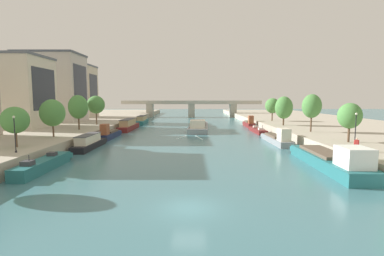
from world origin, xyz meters
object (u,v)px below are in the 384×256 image
at_px(moored_boat_right_end, 332,160).
at_px(tree_left_distant, 97,105).
at_px(tree_right_by_lamp, 274,106).
at_px(lamppost_left_bank, 16,132).
at_px(moored_boat_left_midway, 91,142).
at_px(moored_boat_left_gap_after, 45,164).
at_px(tree_left_nearest, 17,120).
at_px(tree_right_distant, 351,116).
at_px(tree_left_second, 79,107).
at_px(person_on_quay, 358,144).
at_px(moored_boat_left_second, 111,134).
at_px(lamppost_right_bank, 357,130).
at_px(bridge_far, 193,107).
at_px(moored_boat_right_near, 258,130).
at_px(moored_boat_right_far, 278,139).
at_px(tree_right_nearest, 285,108).
at_px(tree_left_by_lamp, 54,113).
at_px(tree_right_end_of_row, 313,106).
at_px(moored_boat_left_end, 130,125).
at_px(moored_boat_left_far, 143,120).
at_px(moored_boat_right_second, 250,123).

height_order(moored_boat_right_end, tree_left_distant, tree_left_distant).
relative_size(tree_right_by_lamp, lamppost_left_bank, 1.49).
bearing_deg(moored_boat_left_midway, moored_boat_left_gap_after, -90.05).
height_order(moored_boat_left_gap_after, tree_left_nearest, tree_left_nearest).
xyz_separation_m(moored_boat_left_midway, tree_right_distant, (38.82, -5.52, 4.63)).
relative_size(tree_left_second, person_on_quay, 4.22).
height_order(moored_boat_left_second, tree_left_nearest, tree_left_nearest).
distance_m(lamppost_right_bank, bridge_far, 91.65).
bearing_deg(tree_left_distant, tree_right_by_lamp, 14.42).
distance_m(moored_boat_right_end, person_on_quay, 3.65).
xyz_separation_m(moored_boat_right_end, tree_right_distant, (6.26, 7.68, 4.59)).
xyz_separation_m(moored_boat_left_second, tree_left_nearest, (-5.70, -21.01, 4.38)).
bearing_deg(moored_boat_right_near, moored_boat_right_far, -91.16).
height_order(moored_boat_left_midway, tree_right_nearest, tree_right_nearest).
bearing_deg(tree_left_second, person_on_quay, -29.53).
xyz_separation_m(moored_boat_left_gap_after, tree_left_distant, (-5.97, 35.34, 5.94)).
height_order(tree_left_by_lamp, tree_right_distant, tree_left_by_lamp).
height_order(tree_right_distant, lamppost_right_bank, tree_right_distant).
bearing_deg(bridge_far, lamppost_right_bank, -77.79).
relative_size(tree_right_end_of_row, tree_right_by_lamp, 1.11).
relative_size(moored_boat_left_midway, tree_right_end_of_row, 1.67).
height_order(moored_boat_left_midway, tree_left_by_lamp, tree_left_by_lamp).
distance_m(tree_left_by_lamp, person_on_quay, 43.61).
xyz_separation_m(moored_boat_right_far, tree_left_distant, (-37.88, 16.36, 5.71)).
height_order(moored_boat_left_second, moored_boat_right_near, moored_boat_left_second).
bearing_deg(lamppost_left_bank, tree_right_by_lamp, 47.36).
bearing_deg(moored_boat_left_midway, moored_boat_right_end, -22.08).
distance_m(moored_boat_left_gap_after, moored_boat_right_near, 48.07).
bearing_deg(tree_left_distant, tree_left_by_lamp, -89.56).
relative_size(moored_boat_right_near, tree_right_nearest, 1.80).
height_order(moored_boat_right_near, person_on_quay, person_on_quay).
bearing_deg(moored_boat_left_gap_after, tree_right_by_lamp, 50.31).
bearing_deg(tree_left_second, moored_boat_left_midway, -61.24).
bearing_deg(moored_boat_right_far, moored_boat_left_end, 144.93).
distance_m(tree_right_by_lamp, person_on_quay, 45.85).
bearing_deg(moored_boat_left_far, moored_boat_right_far, -51.81).
bearing_deg(moored_boat_left_far, lamppost_left_bank, -94.20).
xyz_separation_m(moored_boat_right_near, tree_right_end_of_row, (6.49, -14.69, 6.12)).
distance_m(tree_right_distant, tree_right_nearest, 25.34).
bearing_deg(moored_boat_left_midway, lamppost_right_bank, -18.89).
xyz_separation_m(moored_boat_right_second, bridge_far, (-16.38, 42.75, 3.57)).
distance_m(moored_boat_right_far, person_on_quay, 18.23).
relative_size(tree_right_end_of_row, bridge_far, 0.12).
distance_m(moored_boat_left_gap_after, tree_right_end_of_row, 44.44).
bearing_deg(tree_left_by_lamp, moored_boat_left_end, 77.39).
distance_m(moored_boat_right_second, tree_right_by_lamp, 8.12).
relative_size(moored_boat_left_midway, tree_left_nearest, 2.26).
bearing_deg(moored_boat_right_far, moored_boat_left_midway, -171.19).
relative_size(moored_boat_left_second, tree_right_by_lamp, 1.69).
xyz_separation_m(moored_boat_left_gap_after, moored_boat_right_near, (32.25, 35.65, -0.15)).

